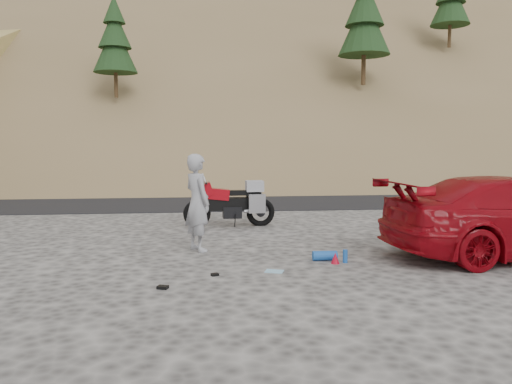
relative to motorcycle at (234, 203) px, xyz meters
The scene contains 11 objects.
ground 2.98m from the motorcycle, 103.09° to the right, with size 140.00×140.00×0.00m, color #3F3C3A.
road 6.22m from the motorcycle, 96.12° to the left, with size 120.00×7.00×0.05m, color black.
hillside 39.46m from the motorcycle, 91.07° to the left, with size 120.00×73.00×46.72m.
motorcycle is the anchor object (origin of this frame).
man 2.97m from the motorcycle, 107.86° to the right, with size 0.70×0.46×1.92m, color #98999E.
gear_blue_mat 4.16m from the motorcycle, 70.02° to the right, with size 0.18×0.18×0.44m, color #1B52A4.
gear_bottle 4.46m from the motorcycle, 67.06° to the right, with size 0.09×0.09×0.24m, color #1B52A4.
gear_funnel 4.43m from the motorcycle, 69.59° to the right, with size 0.15×0.15×0.20m, color #A90B20.
gear_glove_a 5.55m from the motorcycle, 104.60° to the right, with size 0.16×0.11×0.04m, color black.
gear_glove_b 4.79m from the motorcycle, 97.40° to the right, with size 0.12×0.09×0.04m, color black.
gear_blue_cloth 4.61m from the motorcycle, 85.24° to the right, with size 0.30×0.22×0.01m, color #87B7D1.
Camera 1 is at (-0.15, -9.76, 2.14)m, focal length 35.00 mm.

